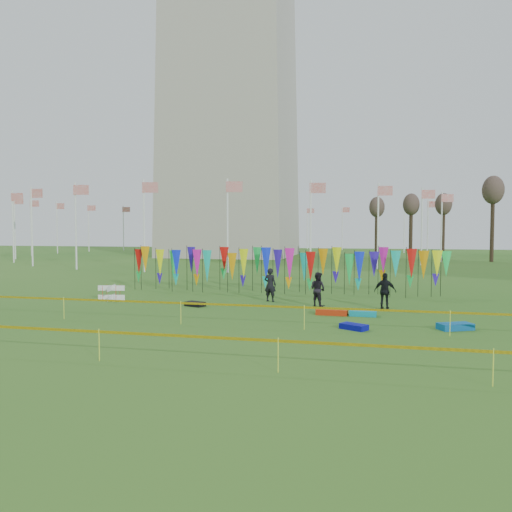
% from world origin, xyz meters
% --- Properties ---
extents(ground, '(160.00, 160.00, 0.00)m').
position_xyz_m(ground, '(0.00, 0.00, 0.00)').
color(ground, '#255618').
rests_on(ground, ground).
extents(flagpole_ring, '(57.40, 56.16, 8.00)m').
position_xyz_m(flagpole_ring, '(-14.00, 48.00, 4.00)').
color(flagpole_ring, white).
rests_on(flagpole_ring, ground).
extents(banner_row, '(18.64, 0.64, 2.52)m').
position_xyz_m(banner_row, '(0.28, 8.34, 1.64)').
color(banner_row, black).
rests_on(banner_row, ground).
extents(caution_tape_near, '(26.00, 0.02, 0.90)m').
position_xyz_m(caution_tape_near, '(-0.22, -1.91, 0.78)').
color(caution_tape_near, yellow).
rests_on(caution_tape_near, ground).
extents(caution_tape_far, '(26.00, 0.02, 0.90)m').
position_xyz_m(caution_tape_far, '(-0.22, -7.53, 0.78)').
color(caution_tape_far, yellow).
rests_on(caution_tape_far, ground).
extents(box_kite, '(0.71, 0.71, 0.79)m').
position_xyz_m(box_kite, '(-7.91, 3.43, 0.39)').
color(box_kite, red).
rests_on(box_kite, ground).
extents(person_left, '(0.69, 0.56, 1.71)m').
position_xyz_m(person_left, '(0.20, 4.89, 0.86)').
color(person_left, black).
rests_on(person_left, ground).
extents(person_mid, '(0.93, 0.83, 1.63)m').
position_xyz_m(person_mid, '(2.74, 3.84, 0.82)').
color(person_mid, black).
rests_on(person_mid, ground).
extents(person_right, '(1.05, 0.69, 1.68)m').
position_xyz_m(person_right, '(5.85, 3.60, 0.84)').
color(person_right, black).
rests_on(person_right, ground).
extents(kite_bag_turquoise, '(1.14, 0.60, 0.22)m').
position_xyz_m(kite_bag_turquoise, '(4.90, 1.57, 0.11)').
color(kite_bag_turquoise, '#0B97B0').
rests_on(kite_bag_turquoise, ground).
extents(kite_bag_blue, '(1.10, 0.93, 0.20)m').
position_xyz_m(kite_bag_blue, '(4.62, -1.45, 0.10)').
color(kite_bag_blue, '#090D98').
rests_on(kite_bag_blue, ground).
extents(kite_bag_red, '(1.35, 0.66, 0.24)m').
position_xyz_m(kite_bag_red, '(3.59, 1.57, 0.12)').
color(kite_bag_red, red).
rests_on(kite_bag_red, ground).
extents(kite_bag_black, '(1.05, 0.83, 0.21)m').
position_xyz_m(kite_bag_black, '(-2.99, 2.51, 0.11)').
color(kite_bag_black, black).
rests_on(kite_bag_black, ground).
extents(kite_bag_teal, '(1.37, 1.06, 0.24)m').
position_xyz_m(kite_bag_teal, '(8.24, -0.65, 0.12)').
color(kite_bag_teal, '#0B599E').
rests_on(kite_bag_teal, ground).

